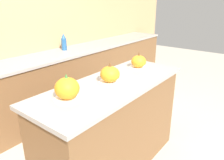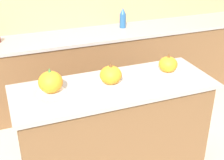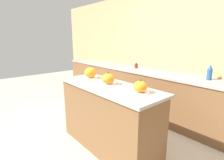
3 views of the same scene
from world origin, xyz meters
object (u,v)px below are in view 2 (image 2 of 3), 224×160
object	(u,v)px
pumpkin_cake_right	(168,65)
pumpkin_cake_center	(111,76)
pumpkin_cake_left	(51,83)
bottle_tall	(123,18)

from	to	relation	value
pumpkin_cake_right	pumpkin_cake_center	bearing A→B (deg)	-176.62
pumpkin_cake_left	pumpkin_cake_center	world-z (taller)	pumpkin_cake_left
pumpkin_cake_center	bottle_tall	world-z (taller)	bottle_tall
pumpkin_cake_center	bottle_tall	xyz separation A→B (m)	(0.72, 1.46, 0.01)
pumpkin_cake_center	pumpkin_cake_right	bearing A→B (deg)	3.38
pumpkin_cake_center	pumpkin_cake_right	world-z (taller)	pumpkin_cake_center
pumpkin_cake_right	bottle_tall	bearing A→B (deg)	82.30
pumpkin_cake_left	pumpkin_cake_center	xyz separation A→B (m)	(0.46, -0.03, -0.01)
pumpkin_cake_center	pumpkin_cake_right	size ratio (longest dim) A/B	0.95
pumpkin_cake_left	pumpkin_cake_right	distance (m)	0.99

